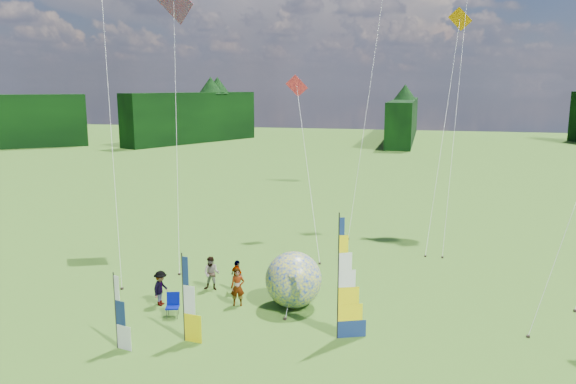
% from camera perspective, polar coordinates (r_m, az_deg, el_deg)
% --- Properties ---
extents(ground, '(220.00, 220.00, 0.00)m').
position_cam_1_polar(ground, '(20.49, 0.01, -17.53)').
color(ground, '#4F842A').
rests_on(ground, ground).
extents(treeline_ring, '(210.00, 210.00, 8.00)m').
position_cam_1_polar(treeline_ring, '(18.93, 0.02, -6.81)').
color(treeline_ring, black).
rests_on(treeline_ring, ground).
extents(feather_banner_main, '(1.25, 0.59, 4.85)m').
position_cam_1_polar(feather_banner_main, '(21.80, 5.12, -8.81)').
color(feather_banner_main, navy).
rests_on(feather_banner_main, ground).
extents(side_banner_left, '(0.96, 0.21, 3.41)m').
position_cam_1_polar(side_banner_left, '(22.14, -10.59, -10.64)').
color(side_banner_left, yellow).
rests_on(side_banner_left, ground).
extents(side_banner_far, '(0.86, 0.28, 2.87)m').
position_cam_1_polar(side_banner_far, '(22.26, -17.11, -11.57)').
color(side_banner_far, white).
rests_on(side_banner_far, ground).
extents(bol_inflatable, '(3.29, 3.29, 2.51)m').
position_cam_1_polar(bol_inflatable, '(25.15, 0.56, -8.89)').
color(bol_inflatable, '#0829A7').
rests_on(bol_inflatable, ground).
extents(spectator_a, '(0.71, 0.55, 1.71)m').
position_cam_1_polar(spectator_a, '(25.50, -5.14, -9.61)').
color(spectator_a, '#66594C').
rests_on(spectator_a, ground).
extents(spectator_b, '(0.83, 0.46, 1.65)m').
position_cam_1_polar(spectator_b, '(27.51, -7.77, -8.20)').
color(spectator_b, '#66594C').
rests_on(spectator_b, ground).
extents(spectator_c, '(0.43, 1.05, 1.59)m').
position_cam_1_polar(spectator_c, '(26.10, -12.81, -9.50)').
color(spectator_c, '#66594C').
rests_on(spectator_c, ground).
extents(spectator_d, '(0.96, 0.87, 1.58)m').
position_cam_1_polar(spectator_d, '(27.08, -5.18, -8.53)').
color(spectator_d, '#66594C').
rests_on(spectator_d, ground).
extents(camp_chair, '(0.74, 0.74, 1.03)m').
position_cam_1_polar(camp_chair, '(24.81, -11.66, -11.23)').
color(camp_chair, '#01095F').
rests_on(camp_chair, ground).
extents(kite_whale, '(9.28, 16.58, 23.79)m').
position_cam_1_polar(kite_whale, '(38.45, 17.22, 13.54)').
color(kite_whale, black).
rests_on(kite_whale, ground).
extents(kite_rainbow_delta, '(9.89, 13.09, 17.12)m').
position_cam_1_polar(kite_rainbow_delta, '(32.42, -11.35, 8.51)').
color(kite_rainbow_delta, red).
rests_on(kite_rainbow_delta, ground).
extents(small_kite_red, '(6.91, 10.44, 10.91)m').
position_cam_1_polar(small_kite_red, '(33.90, 1.97, 3.54)').
color(small_kite_red, red).
rests_on(small_kite_red, ground).
extents(small_kite_orange, '(4.69, 11.13, 15.36)m').
position_cam_1_polar(small_kite_orange, '(36.31, 15.61, 7.15)').
color(small_kite_orange, orange).
rests_on(small_kite_orange, ground).
extents(small_kite_pink, '(8.01, 9.57, 17.88)m').
position_cam_1_polar(small_kite_pink, '(30.41, -17.71, 8.81)').
color(small_kite_pink, '#FB5CC7').
rests_on(small_kite_pink, ground).
extents(small_kite_green, '(4.57, 12.73, 22.78)m').
position_cam_1_polar(small_kite_green, '(39.90, 8.60, 13.05)').
color(small_kite_green, green).
rests_on(small_kite_green, ground).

